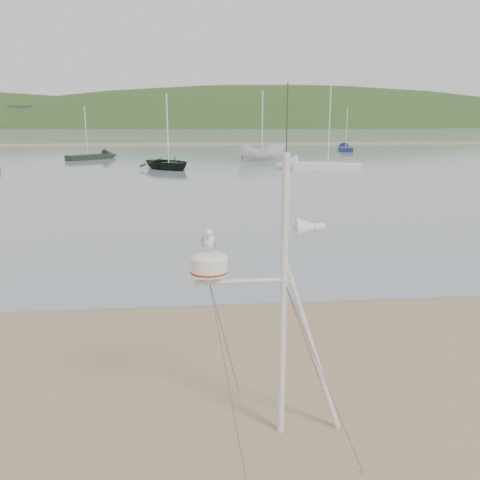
{
  "coord_description": "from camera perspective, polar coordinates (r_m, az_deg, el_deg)",
  "views": [
    {
      "loc": [
        0.9,
        -6.61,
        4.11
      ],
      "look_at": [
        1.62,
        1.0,
        2.24
      ],
      "focal_mm": 38.0,
      "sensor_mm": 36.0,
      "label": 1
    }
  ],
  "objects": [
    {
      "name": "sailboat_white_near",
      "position": [
        40.92,
        7.29,
        8.28
      ],
      "size": [
        7.03,
        3.91,
        6.83
      ],
      "color": "silver",
      "rests_on": "ground"
    },
    {
      "name": "sailboat_blue_far",
      "position": [
        64.27,
        11.64,
        10.06
      ],
      "size": [
        2.28,
        5.58,
        5.46
      ],
      "color": "#151F49",
      "rests_on": "ground"
    },
    {
      "name": "far_cottages",
      "position": [
        202.62,
        -4.96,
        13.65
      ],
      "size": [
        294.4,
        6.3,
        8.0
      ],
      "color": "silver",
      "rests_on": "ground"
    },
    {
      "name": "boat_white",
      "position": [
        47.44,
        2.51,
        11.55
      ],
      "size": [
        1.79,
        1.75,
        4.55
      ],
      "primitive_type": "imported",
      "rotation": [
        0.0,
        0.0,
        1.59
      ],
      "color": "silver",
      "rests_on": "water"
    },
    {
      "name": "sandbar",
      "position": [
        76.72,
        -6.18,
        10.64
      ],
      "size": [
        560.0,
        7.0,
        0.07
      ],
      "primitive_type": "cube",
      "color": "#896C4F",
      "rests_on": "water"
    },
    {
      "name": "hill_ridge",
      "position": [
        243.42,
        -1.25,
        8.11
      ],
      "size": [
        620.0,
        180.0,
        80.0
      ],
      "color": "#223A17",
      "rests_on": "ground"
    },
    {
      "name": "boat_dark",
      "position": [
        40.69,
        -8.11,
        11.23
      ],
      "size": [
        3.34,
        2.82,
        4.79
      ],
      "primitive_type": "imported",
      "rotation": [
        0.0,
        0.0,
        0.63
      ],
      "color": "black",
      "rests_on": "water"
    },
    {
      "name": "mast_rig",
      "position": [
        6.7,
        4.34,
        -13.12
      ],
      "size": [
        1.99,
        2.13,
        4.5
      ],
      "color": "silver",
      "rests_on": "ground"
    },
    {
      "name": "sailboat_dark_mid",
      "position": [
        52.27,
        -15.54,
        9.06
      ],
      "size": [
        4.89,
        4.65,
        5.46
      ],
      "color": "black",
      "rests_on": "ground"
    },
    {
      "name": "water",
      "position": [
        138.67,
        -5.91,
        11.97
      ],
      "size": [
        560.0,
        256.0,
        0.04
      ],
      "primitive_type": "cube",
      "color": "gray",
      "rests_on": "ground"
    },
    {
      "name": "ground",
      "position": [
        7.83,
        -11.79,
        -18.22
      ],
      "size": [
        560.0,
        560.0,
        0.0
      ],
      "primitive_type": "plane",
      "color": "#896C4F",
      "rests_on": "ground"
    }
  ]
}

